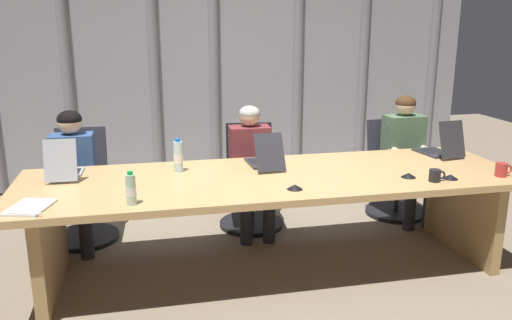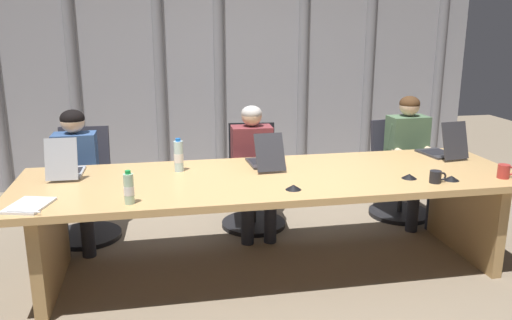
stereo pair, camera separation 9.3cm
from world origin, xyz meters
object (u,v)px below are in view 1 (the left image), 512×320
(person_center, at_px, (407,151))
(conference_mic_left_side, at_px, (295,187))
(office_chair_center, at_px, (395,179))
(person_left_mid, at_px, (252,162))
(conference_mic_middle, at_px, (450,177))
(laptop_left_mid, at_px, (265,159))
(person_left_end, at_px, (72,171))
(office_chair_left_mid, at_px, (251,188))
(water_bottle_primary, at_px, (178,157))
(laptop_center, at_px, (440,148))
(coffee_mug_near, at_px, (502,170))
(laptop_left_end, at_px, (65,170))
(water_bottle_secondary, at_px, (131,190))
(office_chair_left_end, at_px, (82,198))
(spiral_notepad, at_px, (30,208))
(coffee_mug_far, at_px, (435,176))
(conference_mic_right_side, at_px, (409,175))

(person_center, bearing_deg, conference_mic_left_side, -53.24)
(office_chair_center, height_order, conference_mic_left_side, office_chair_center)
(person_left_mid, distance_m, conference_mic_middle, 1.69)
(laptop_left_mid, xyz_separation_m, person_left_end, (-1.52, 0.52, -0.15))
(laptop_left_mid, xyz_separation_m, office_chair_left_mid, (0.03, 0.68, -0.45))
(water_bottle_primary, bearing_deg, laptop_center, 0.93)
(coffee_mug_near, bearing_deg, laptop_left_end, 168.25)
(office_chair_center, bearing_deg, water_bottle_secondary, -71.22)
(office_chair_left_end, bearing_deg, office_chair_center, 92.61)
(office_chair_left_mid, relative_size, water_bottle_primary, 3.66)
(person_left_mid, xyz_separation_m, water_bottle_primary, (-0.68, -0.53, 0.22))
(office_chair_left_mid, xyz_separation_m, coffee_mug_near, (1.63, -1.33, 0.45))
(conference_mic_left_side, distance_m, conference_mic_middle, 1.18)
(conference_mic_middle, height_order, spiral_notepad, conference_mic_middle)
(water_bottle_primary, height_order, spiral_notepad, water_bottle_primary)
(office_chair_center, bearing_deg, laptop_left_mid, -75.60)
(laptop_left_mid, height_order, conference_mic_middle, laptop_left_mid)
(office_chair_left_end, distance_m, person_center, 3.03)
(coffee_mug_far, bearing_deg, water_bottle_secondary, -178.86)
(person_center, relative_size, conference_mic_middle, 10.86)
(laptop_center, relative_size, person_center, 0.37)
(laptop_center, bearing_deg, office_chair_left_mid, 59.04)
(laptop_left_end, height_order, water_bottle_secondary, laptop_left_end)
(laptop_left_mid, relative_size, office_chair_center, 0.50)
(office_chair_center, bearing_deg, conference_mic_middle, -20.80)
(laptop_left_end, bearing_deg, office_chair_left_end, -0.71)
(water_bottle_secondary, relative_size, conference_mic_middle, 1.98)
(laptop_left_mid, height_order, person_left_end, person_left_end)
(office_chair_left_mid, distance_m, water_bottle_secondary, 1.81)
(water_bottle_primary, relative_size, conference_mic_right_side, 2.35)
(conference_mic_right_side, bearing_deg, water_bottle_secondary, -174.95)
(office_chair_center, height_order, conference_mic_right_side, office_chair_center)
(office_chair_left_mid, distance_m, water_bottle_primary, 1.11)
(laptop_left_end, bearing_deg, conference_mic_middle, -101.89)
(water_bottle_secondary, height_order, conference_mic_middle, water_bottle_secondary)
(office_chair_left_end, relative_size, coffee_mug_far, 7.66)
(office_chair_center, bearing_deg, coffee_mug_far, -26.34)
(office_chair_left_mid, height_order, conference_mic_middle, office_chair_left_mid)
(person_left_mid, distance_m, person_center, 1.52)
(person_center, relative_size, water_bottle_primary, 4.63)
(conference_mic_right_side, bearing_deg, person_center, 62.16)
(conference_mic_middle, distance_m, conference_mic_right_side, 0.30)
(laptop_left_end, relative_size, water_bottle_primary, 1.56)
(office_chair_left_end, height_order, coffee_mug_near, office_chair_left_end)
(person_center, relative_size, conference_mic_left_side, 10.86)
(person_center, bearing_deg, person_left_mid, -91.18)
(office_chair_center, xyz_separation_m, person_left_end, (-3.02, -0.16, 0.31))
(person_left_mid, distance_m, water_bottle_secondary, 1.61)
(laptop_left_end, height_order, conference_mic_middle, laptop_left_end)
(office_chair_left_mid, relative_size, person_left_end, 0.81)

